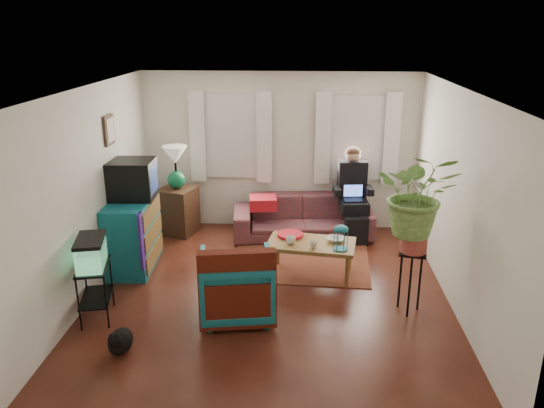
# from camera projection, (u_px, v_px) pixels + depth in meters

# --- Properties ---
(floor) EXTENTS (4.50, 5.00, 0.01)m
(floor) POSITION_uv_depth(u_px,v_px,m) (270.00, 295.00, 6.81)
(floor) COLOR #4F2B14
(floor) RESTS_ON ground
(ceiling) EXTENTS (4.50, 5.00, 0.01)m
(ceiling) POSITION_uv_depth(u_px,v_px,m) (270.00, 90.00, 5.98)
(ceiling) COLOR white
(ceiling) RESTS_ON wall_back
(wall_back) EXTENTS (4.50, 0.01, 2.60)m
(wall_back) POSITION_uv_depth(u_px,v_px,m) (280.00, 152.00, 8.76)
(wall_back) COLOR silver
(wall_back) RESTS_ON floor
(wall_front) EXTENTS (4.50, 0.01, 2.60)m
(wall_front) POSITION_uv_depth(u_px,v_px,m) (248.00, 302.00, 4.03)
(wall_front) COLOR silver
(wall_front) RESTS_ON floor
(wall_left) EXTENTS (0.01, 5.00, 2.60)m
(wall_left) POSITION_uv_depth(u_px,v_px,m) (88.00, 195.00, 6.53)
(wall_left) COLOR silver
(wall_left) RESTS_ON floor
(wall_right) EXTENTS (0.01, 5.00, 2.60)m
(wall_right) POSITION_uv_depth(u_px,v_px,m) (460.00, 203.00, 6.26)
(wall_right) COLOR silver
(wall_right) RESTS_ON floor
(window_left) EXTENTS (1.08, 0.04, 1.38)m
(window_left) POSITION_uv_depth(u_px,v_px,m) (231.00, 136.00, 8.70)
(window_left) COLOR white
(window_left) RESTS_ON wall_back
(window_right) EXTENTS (1.08, 0.04, 1.38)m
(window_right) POSITION_uv_depth(u_px,v_px,m) (357.00, 138.00, 8.58)
(window_right) COLOR white
(window_right) RESTS_ON wall_back
(curtains_left) EXTENTS (1.36, 0.06, 1.50)m
(curtains_left) POSITION_uv_depth(u_px,v_px,m) (231.00, 137.00, 8.63)
(curtains_left) COLOR white
(curtains_left) RESTS_ON wall_back
(curtains_right) EXTENTS (1.36, 0.06, 1.50)m
(curtains_right) POSITION_uv_depth(u_px,v_px,m) (357.00, 139.00, 8.51)
(curtains_right) COLOR white
(curtains_right) RESTS_ON wall_back
(picture_frame) EXTENTS (0.04, 0.32, 0.40)m
(picture_frame) POSITION_uv_depth(u_px,v_px,m) (110.00, 130.00, 7.12)
(picture_frame) COLOR #3D2616
(picture_frame) RESTS_ON wall_left
(area_rug) EXTENTS (2.08, 1.70, 0.01)m
(area_rug) POSITION_uv_depth(u_px,v_px,m) (300.00, 260.00, 7.80)
(area_rug) COLOR maroon
(area_rug) RESTS_ON floor
(sofa) EXTENTS (2.31, 1.11, 0.87)m
(sofa) POSITION_uv_depth(u_px,v_px,m) (303.00, 210.00, 8.59)
(sofa) COLOR brown
(sofa) RESTS_ON floor
(seated_person) EXTENTS (0.63, 0.74, 1.33)m
(seated_person) POSITION_uv_depth(u_px,v_px,m) (352.00, 196.00, 8.55)
(seated_person) COLOR black
(seated_person) RESTS_ON sofa
(side_table) EXTENTS (0.66, 0.66, 0.77)m
(side_table) POSITION_uv_depth(u_px,v_px,m) (178.00, 211.00, 8.72)
(side_table) COLOR #3D2416
(side_table) RESTS_ON floor
(table_lamp) EXTENTS (0.49, 0.49, 0.71)m
(table_lamp) POSITION_uv_depth(u_px,v_px,m) (176.00, 168.00, 8.49)
(table_lamp) COLOR white
(table_lamp) RESTS_ON side_table
(dresser) EXTENTS (0.61, 1.14, 1.00)m
(dresser) POSITION_uv_depth(u_px,v_px,m) (133.00, 234.00, 7.47)
(dresser) COLOR navy
(dresser) RESTS_ON floor
(crt_tv) EXTENTS (0.64, 0.59, 0.53)m
(crt_tv) POSITION_uv_depth(u_px,v_px,m) (132.00, 179.00, 7.33)
(crt_tv) COLOR black
(crt_tv) RESTS_ON dresser
(aquarium_stand) EXTENTS (0.46, 0.66, 0.67)m
(aquarium_stand) POSITION_uv_depth(u_px,v_px,m) (96.00, 292.00, 6.19)
(aquarium_stand) COLOR black
(aquarium_stand) RESTS_ON floor
(aquarium) EXTENTS (0.42, 0.60, 0.35)m
(aquarium) POSITION_uv_depth(u_px,v_px,m) (91.00, 252.00, 6.02)
(aquarium) COLOR #7FD899
(aquarium) RESTS_ON aquarium_stand
(black_cat) EXTENTS (0.25, 0.38, 0.32)m
(black_cat) POSITION_uv_depth(u_px,v_px,m) (120.00, 339.00, 5.58)
(black_cat) COLOR black
(black_cat) RESTS_ON floor
(armchair) EXTENTS (0.96, 0.91, 0.86)m
(armchair) POSITION_uv_depth(u_px,v_px,m) (236.00, 282.00, 6.21)
(armchair) COLOR #12616C
(armchair) RESTS_ON floor
(serape_throw) EXTENTS (0.89, 0.34, 0.71)m
(serape_throw) POSITION_uv_depth(u_px,v_px,m) (237.00, 282.00, 5.84)
(serape_throw) COLOR #9E0A0A
(serape_throw) RESTS_ON armchair
(coffee_table) EXTENTS (1.26, 0.81, 0.49)m
(coffee_table) POSITION_uv_depth(u_px,v_px,m) (311.00, 259.00, 7.28)
(coffee_table) COLOR brown
(coffee_table) RESTS_ON floor
(cup_a) EXTENTS (0.15, 0.15, 0.10)m
(cup_a) POSITION_uv_depth(u_px,v_px,m) (291.00, 240.00, 7.14)
(cup_a) COLOR white
(cup_a) RESTS_ON coffee_table
(cup_b) EXTENTS (0.12, 0.12, 0.10)m
(cup_b) POSITION_uv_depth(u_px,v_px,m) (313.00, 245.00, 7.00)
(cup_b) COLOR beige
(cup_b) RESTS_ON coffee_table
(bowl) EXTENTS (0.26, 0.26, 0.06)m
(bowl) POSITION_uv_depth(u_px,v_px,m) (336.00, 239.00, 7.23)
(bowl) COLOR white
(bowl) RESTS_ON coffee_table
(snack_tray) EXTENTS (0.41, 0.41, 0.04)m
(snack_tray) POSITION_uv_depth(u_px,v_px,m) (290.00, 235.00, 7.41)
(snack_tray) COLOR #B21414
(snack_tray) RESTS_ON coffee_table
(birdcage) EXTENTS (0.22, 0.22, 0.34)m
(birdcage) POSITION_uv_depth(u_px,v_px,m) (341.00, 237.00, 6.92)
(birdcage) COLOR #115B6B
(birdcage) RESTS_ON coffee_table
(plant_stand) EXTENTS (0.39, 0.39, 0.79)m
(plant_stand) POSITION_uv_depth(u_px,v_px,m) (410.00, 282.00, 6.31)
(plant_stand) COLOR black
(plant_stand) RESTS_ON floor
(potted_plant) EXTENTS (1.04, 0.94, 1.00)m
(potted_plant) POSITION_uv_depth(u_px,v_px,m) (417.00, 207.00, 6.01)
(potted_plant) COLOR #599947
(potted_plant) RESTS_ON plant_stand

